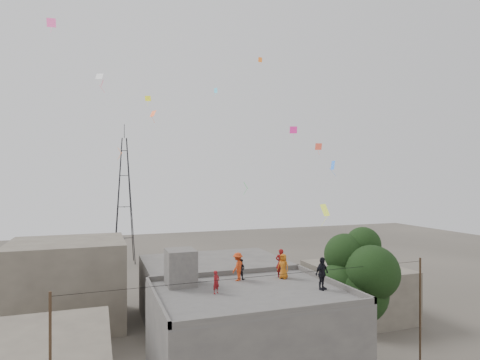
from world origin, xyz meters
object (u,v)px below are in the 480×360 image
Objects in this scene: stair_head_box at (181,267)px; person_red_adult at (281,263)px; tree at (359,278)px; person_dark_adult at (322,273)px; transmission_tower at (124,200)px.

person_red_adult is at bearing -2.46° from stair_head_box.
tree is (10.57, -2.00, -1.00)m from stair_head_box.
person_red_adult is 3.41m from person_dark_adult.
transmission_tower is 41.74m from person_dark_adult.
person_dark_adult is at bearing -26.87° from stair_head_box.
person_dark_adult is at bearing 129.27° from person_red_adult.
person_red_adult is (-4.45, 1.74, 0.86)m from tree.
person_dark_adult reaches higher than person_red_adult.
tree reaches higher than person_dark_adult.
stair_head_box is 6.13m from person_red_adult.
tree is 41.12m from transmission_tower.
transmission_tower reaches higher than person_red_adult.
tree reaches higher than person_red_adult.
stair_head_box is at bearing 169.26° from tree.
transmission_tower is 38.35m from person_red_adult.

